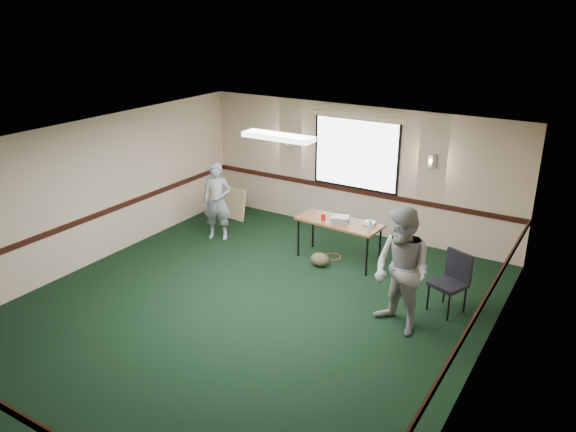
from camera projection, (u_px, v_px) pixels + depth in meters
The scene contains 13 objects.
ground at pixel (246, 310), 8.99m from camera, with size 8.00×8.00×0.00m, color black.
room_shell at pixel (312, 182), 10.12m from camera, with size 8.00×8.02×8.00m.
folding_table at pixel (339, 224), 10.47m from camera, with size 1.65×0.75×0.80m.
projector at pixel (340, 219), 10.41m from camera, with size 0.31×0.26×0.10m, color gray.
game_console at pixel (370, 223), 10.30m from camera, with size 0.21×0.17×0.05m, color silver.
red_cup at pixel (323, 217), 10.48m from camera, with size 0.08×0.08×0.13m, color #AF100B.
water_bottle at pixel (370, 225), 10.04m from camera, with size 0.06×0.06×0.19m, color #86C2DC.
duffel_bag at pixel (320, 260), 10.47m from camera, with size 0.36×0.27×0.26m, color #443D27.
cable_coil at pixel (332, 257), 10.87m from camera, with size 0.33×0.33×0.02m, color #DD451B.
folded_table at pixel (222, 200), 12.92m from camera, with size 1.38×0.06×0.71m, color tan.
conference_chair at pixel (453, 277), 8.83m from camera, with size 0.63×0.64×0.98m.
person_left at pixel (217, 201), 11.48m from camera, with size 0.59×0.39×1.62m, color #3E5C88.
person_right at pixel (402, 271), 8.16m from camera, with size 0.94×0.73×1.93m, color #768CB8.
Camera 1 is at (4.69, -6.34, 4.63)m, focal length 35.00 mm.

